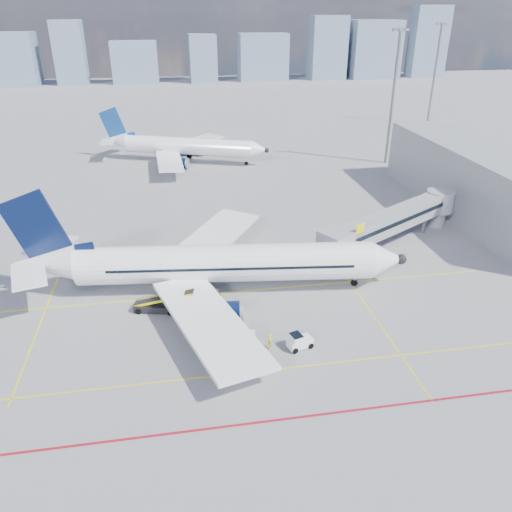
{
  "coord_description": "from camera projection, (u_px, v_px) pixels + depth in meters",
  "views": [
    {
      "loc": [
        -5.44,
        -40.34,
        28.72
      ],
      "look_at": [
        2.9,
        8.65,
        4.0
      ],
      "focal_mm": 35.0,
      "sensor_mm": 36.0,
      "label": 1
    }
  ],
  "objects": [
    {
      "name": "terminal_block",
      "position": [
        476.0,
        182.0,
        75.93
      ],
      "size": [
        10.0,
        42.0,
        10.0
      ],
      "color": "#909398",
      "rests_on": "ground"
    },
    {
      "name": "distant_skyline",
      "position": [
        214.0,
        55.0,
        214.4
      ],
      "size": [
        250.83,
        15.47,
        30.18
      ],
      "color": "slate",
      "rests_on": "ground"
    },
    {
      "name": "floodlight_mast_ne",
      "position": [
        393.0,
        95.0,
        97.41
      ],
      "size": [
        3.2,
        0.61,
        25.45
      ],
      "color": "slate",
      "rests_on": "ground"
    },
    {
      "name": "floodlight_mast_far",
      "position": [
        435.0,
        72.0,
        132.35
      ],
      "size": [
        3.2,
        0.61,
        25.45
      ],
      "color": "slate",
      "rests_on": "ground"
    },
    {
      "name": "belt_loader",
      "position": [
        158.0,
        305.0,
        52.48
      ],
      "size": [
        6.58,
        3.01,
        2.64
      ],
      "rotation": [
        0.0,
        0.0,
        -0.25
      ],
      "color": "black",
      "rests_on": "ground"
    },
    {
      "name": "cargo_dolly",
      "position": [
        240.0,
        341.0,
        46.51
      ],
      "size": [
        3.23,
        1.77,
        1.69
      ],
      "rotation": [
        0.0,
        0.0,
        -0.14
      ],
      "color": "black",
      "rests_on": "ground"
    },
    {
      "name": "ground",
      "position": [
        242.0,
        333.0,
        49.21
      ],
      "size": [
        420.0,
        420.0,
        0.0
      ],
      "primitive_type": "plane",
      "color": "gray",
      "rests_on": "ground"
    },
    {
      "name": "second_aircraft",
      "position": [
        182.0,
        146.0,
        102.81
      ],
      "size": [
        34.49,
        29.23,
        10.67
      ],
      "rotation": [
        0.0,
        0.0,
        -0.37
      ],
      "color": "white",
      "rests_on": "ground"
    },
    {
      "name": "baggage_tug",
      "position": [
        299.0,
        341.0,
        46.71
      ],
      "size": [
        2.57,
        1.97,
        1.6
      ],
      "rotation": [
        0.0,
        0.0,
        0.29
      ],
      "color": "white",
      "rests_on": "ground"
    },
    {
      "name": "apron_markings",
      "position": [
        242.0,
        358.0,
        45.67
      ],
      "size": [
        90.0,
        35.12,
        0.01
      ],
      "color": "yellow",
      "rests_on": "ground"
    },
    {
      "name": "ramp_worker",
      "position": [
        270.0,
        341.0,
        46.65
      ],
      "size": [
        0.4,
        0.6,
        1.61
      ],
      "primitive_type": "imported",
      "rotation": [
        0.0,
        0.0,
        1.59
      ],
      "color": "#E8F419",
      "rests_on": "ground"
    },
    {
      "name": "main_aircraft",
      "position": [
        209.0,
        264.0,
        55.42
      ],
      "size": [
        43.64,
        37.94,
        12.77
      ],
      "rotation": [
        0.0,
        0.0,
        -0.12
      ],
      "color": "white",
      "rests_on": "ground"
    },
    {
      "name": "jet_bridge",
      "position": [
        399.0,
        219.0,
        66.0
      ],
      "size": [
        23.55,
        15.78,
        6.3
      ],
      "color": "#909398",
      "rests_on": "ground"
    }
  ]
}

